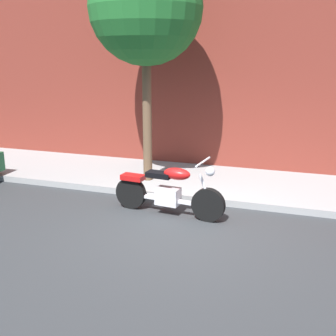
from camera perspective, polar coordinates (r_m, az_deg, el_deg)
name	(u,v)px	position (r m, az deg, el deg)	size (l,w,h in m)	color
ground_plane	(181,227)	(7.27, 1.84, -8.25)	(60.00, 60.00, 0.00)	#303335
sidewalk	(212,183)	(9.54, 6.17, -2.02)	(24.59, 2.53, 0.14)	#959595
motorcycle	(168,191)	(7.69, 0.00, -3.27)	(2.22, 0.70, 1.12)	black
street_tree	(146,8)	(9.14, -3.12, 21.29)	(2.40, 2.40, 5.07)	brown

